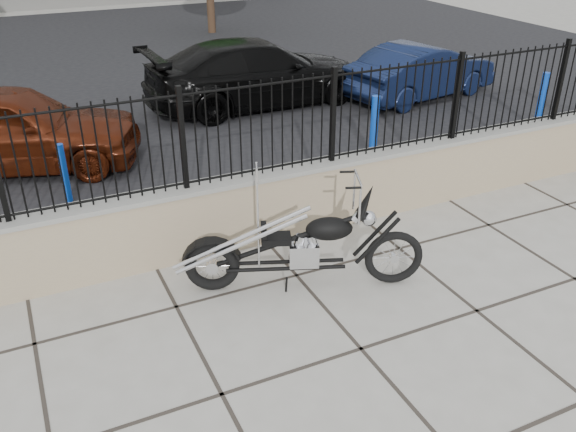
# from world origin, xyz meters

# --- Properties ---
(ground_plane) EXTENTS (90.00, 90.00, 0.00)m
(ground_plane) POSITION_xyz_m (0.00, 0.00, 0.00)
(ground_plane) COLOR #99968E
(ground_plane) RESTS_ON ground
(parking_lot) EXTENTS (30.00, 30.00, 0.00)m
(parking_lot) POSITION_xyz_m (0.00, 12.50, 0.00)
(parking_lot) COLOR black
(parking_lot) RESTS_ON ground
(retaining_wall) EXTENTS (14.00, 0.36, 0.96)m
(retaining_wall) POSITION_xyz_m (0.00, 2.50, 0.48)
(retaining_wall) COLOR gray
(retaining_wall) RESTS_ON ground_plane
(iron_fence) EXTENTS (14.00, 0.08, 1.20)m
(iron_fence) POSITION_xyz_m (0.00, 2.50, 1.56)
(iron_fence) COLOR black
(iron_fence) RESTS_ON retaining_wall
(chopper_motorcycle) EXTENTS (2.63, 1.40, 1.58)m
(chopper_motorcycle) POSITION_xyz_m (-0.07, 1.29, 0.79)
(chopper_motorcycle) COLOR black
(chopper_motorcycle) RESTS_ON ground_plane
(car_red) EXTENTS (4.49, 2.88, 1.42)m
(car_red) POSITION_xyz_m (-2.83, 6.49, 0.71)
(car_red) COLOR #4C1A0A
(car_red) RESTS_ON parking_lot
(car_black) EXTENTS (4.95, 2.16, 1.42)m
(car_black) POSITION_xyz_m (2.24, 8.05, 0.71)
(car_black) COLOR black
(car_black) RESTS_ON parking_lot
(car_blue) EXTENTS (3.87, 1.98, 1.22)m
(car_blue) POSITION_xyz_m (5.80, 6.96, 0.61)
(car_blue) COLOR #0F1937
(car_blue) RESTS_ON parking_lot
(bollard_a) EXTENTS (0.14, 0.14, 0.91)m
(bollard_a) POSITION_xyz_m (-2.21, 4.80, 0.46)
(bollard_a) COLOR #0D1DCC
(bollard_a) RESTS_ON ground_plane
(bollard_b) EXTENTS (0.17, 0.17, 1.13)m
(bollard_b) POSITION_xyz_m (2.83, 4.28, 0.56)
(bollard_b) COLOR blue
(bollard_b) RESTS_ON ground_plane
(bollard_c) EXTENTS (0.17, 0.17, 1.12)m
(bollard_c) POSITION_xyz_m (6.62, 4.22, 0.56)
(bollard_c) COLOR #0B18AB
(bollard_c) RESTS_ON ground_plane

